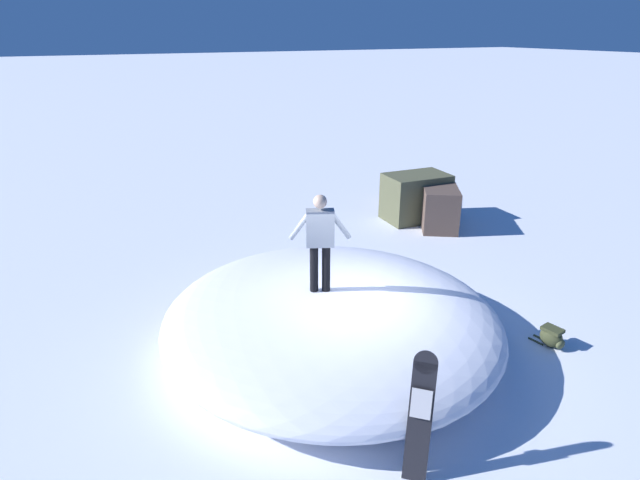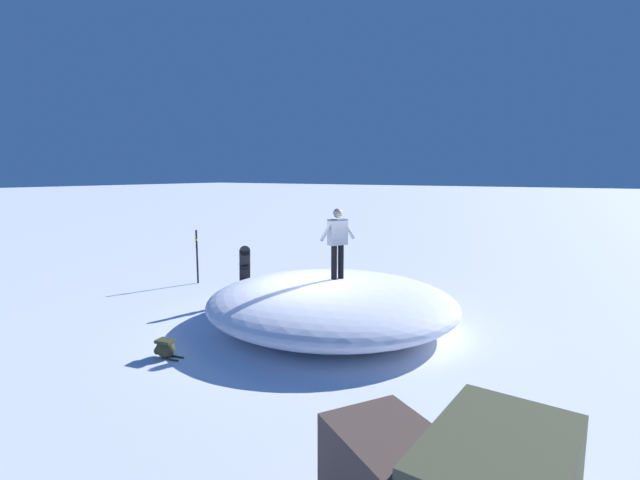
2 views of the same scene
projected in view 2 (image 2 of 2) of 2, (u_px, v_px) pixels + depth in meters
ground at (306, 326)px, 11.04m from camera, size 240.00×240.00×0.00m
snow_mound at (331, 302)px, 11.06m from camera, size 6.27×6.07×1.10m
snowboarder_standing at (338, 239)px, 10.97m from camera, size 0.48×0.97×1.68m
snowboard_primary_upright at (245, 273)px, 12.86m from camera, size 0.50×0.49×1.65m
backpack_near at (439, 312)px, 11.65m from camera, size 0.37×0.64×0.31m
backpack_far at (165, 348)px, 9.14m from camera, size 0.63×0.36×0.37m
trail_marker_pole at (197, 255)px, 15.23m from camera, size 0.10×0.10×1.76m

